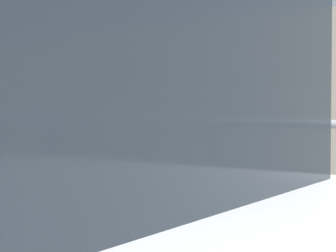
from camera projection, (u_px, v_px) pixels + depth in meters
The scene contains 2 objects.
parking_meter at pixel (210, 143), 2.71m from camera, with size 0.16×0.17×1.41m.
pedestrian_at_meter at pixel (151, 131), 3.14m from camera, with size 0.74×0.43×1.80m.
Camera 1 is at (1.17, -1.88, 1.33)m, focal length 63.86 mm.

